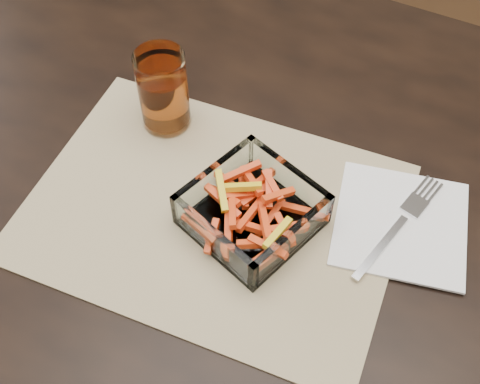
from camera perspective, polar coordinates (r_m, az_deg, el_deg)
name	(u,v)px	position (r m, az deg, el deg)	size (l,w,h in m)	color
dining_table	(284,239)	(0.83, 4.24, -4.45)	(1.60, 0.90, 0.75)	black
placemat	(213,211)	(0.75, -2.59, -1.82)	(0.45, 0.33, 0.00)	tan
glass_bowl	(252,212)	(0.72, 1.14, -1.90)	(0.17, 0.17, 0.05)	white
tumbler	(163,93)	(0.81, -7.27, 9.29)	(0.07, 0.07, 0.12)	white
napkin	(401,223)	(0.76, 14.99, -2.89)	(0.16, 0.16, 0.00)	white
fork	(400,223)	(0.75, 14.95, -2.86)	(0.06, 0.18, 0.00)	silver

